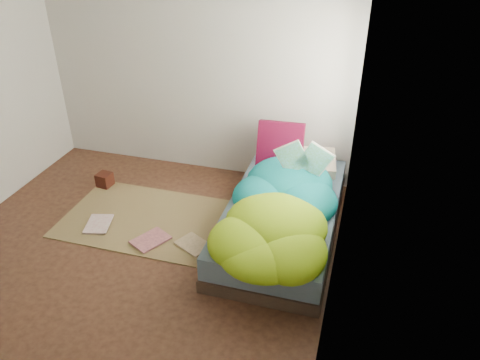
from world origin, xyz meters
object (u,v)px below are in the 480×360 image
wooden_box (105,180)px  bed (282,218)px  floor_book_a (87,224)px  floor_book_b (143,235)px  open_book (304,149)px  pillow_magenta (280,145)px

wooden_box → bed: bearing=-7.8°
floor_book_a → floor_book_b: (0.61, -0.01, 0.00)m
bed → open_book: size_ratio=4.60×
pillow_magenta → wooden_box: 2.00m
wooden_box → pillow_magenta: bearing=12.8°
floor_book_a → floor_book_b: floor_book_b is taller
wooden_box → floor_book_b: 1.10m
pillow_magenta → bed: bearing=-78.4°
wooden_box → floor_book_a: (0.21, -0.72, -0.06)m
open_book → floor_book_a: bearing=-165.6°
bed → open_book: bearing=58.2°
floor_book_b → bed: bearing=47.8°
open_book → floor_book_a: open_book is taller
bed → wooden_box: (-2.08, 0.29, -0.08)m
pillow_magenta → open_book: open_book is taller
open_book → bed: bearing=-125.4°
bed → floor_book_a: (-1.86, -0.44, -0.14)m
wooden_box → floor_book_a: bearing=-73.6°
open_book → wooden_box: bearing=174.5°
open_book → floor_book_b: (-1.39, -0.66, -0.78)m
bed → floor_book_b: size_ratio=6.09×
wooden_box → floor_book_b: size_ratio=0.45×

